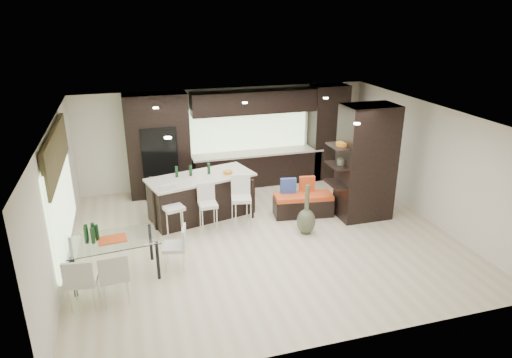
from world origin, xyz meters
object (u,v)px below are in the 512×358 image
object	(u,v)px
kitchen_island	(202,196)
chair_far	(83,283)
floor_vase	(307,209)
stool_right	(241,208)
stool_mid	(208,213)
chair_end	(175,250)
bench	(303,205)
stool_left	(174,217)
dining_table	(115,258)
chair_near	(114,278)

from	to	relation	value
kitchen_island	chair_far	bearing A→B (deg)	-144.72
kitchen_island	floor_vase	xyz separation A→B (m)	(2.06, -1.52, 0.06)
chair_far	stool_right	bearing A→B (deg)	39.94
stool_mid	chair_end	size ratio (longest dim) A/B	1.13
bench	chair_far	world-z (taller)	chair_far
stool_left	bench	size ratio (longest dim) A/B	0.66
stool_left	dining_table	distance (m)	1.83
stool_left	stool_mid	xyz separation A→B (m)	(0.75, 0.01, -0.02)
chair_near	stool_mid	bearing A→B (deg)	41.83
bench	stool_left	bearing A→B (deg)	-168.29
stool_right	chair_far	distance (m)	3.87
kitchen_island	chair_end	size ratio (longest dim) A/B	3.11
stool_left	floor_vase	size ratio (longest dim) A/B	0.81
stool_left	stool_mid	distance (m)	0.76
kitchen_island	stool_mid	bearing A→B (deg)	-104.25
stool_right	dining_table	bearing A→B (deg)	-143.30
dining_table	chair_end	world-z (taller)	chair_end
chair_far	chair_end	size ratio (longest dim) A/B	1.11
chair_far	kitchen_island	bearing A→B (deg)	56.79
stool_left	bench	xyz separation A→B (m)	(3.10, 0.21, -0.19)
dining_table	stool_left	bearing A→B (deg)	40.96
stool_right	chair_near	size ratio (longest dim) A/B	1.09
stool_mid	chair_near	xyz separation A→B (m)	(-2.00, -2.11, 0.00)
stool_mid	chair_far	bearing A→B (deg)	-140.39
stool_mid	dining_table	xyz separation A→B (m)	(-2.00, -1.34, -0.06)
stool_right	bench	size ratio (longest dim) A/B	0.70
stool_mid	stool_right	size ratio (longest dim) A/B	0.91
stool_left	stool_mid	size ratio (longest dim) A/B	1.04
floor_vase	chair_near	xyz separation A→B (m)	(-4.06, -1.42, -0.13)
kitchen_island	chair_far	size ratio (longest dim) A/B	2.79
dining_table	chair_end	size ratio (longest dim) A/B	2.03
chair_near	chair_end	size ratio (longest dim) A/B	1.13
bench	chair_near	bearing A→B (deg)	-144.14
bench	stool_mid	bearing A→B (deg)	-167.24
stool_mid	chair_far	size ratio (longest dim) A/B	1.01
stool_left	chair_end	world-z (taller)	stool_left
chair_near	chair_end	distance (m)	1.34
stool_left	kitchen_island	bearing A→B (deg)	31.67
kitchen_island	stool_right	world-z (taller)	kitchen_island
kitchen_island	dining_table	size ratio (longest dim) A/B	1.53
bench	dining_table	xyz separation A→B (m)	(-4.35, -1.54, 0.12)
kitchen_island	stool_left	size ratio (longest dim) A/B	2.66
stool_right	chair_near	distance (m)	3.46
kitchen_island	dining_table	bearing A→B (deg)	-147.02
stool_left	chair_end	bearing A→B (deg)	-112.53
kitchen_island	chair_near	distance (m)	3.56
kitchen_island	chair_near	bearing A→B (deg)	-138.52
bench	floor_vase	xyz separation A→B (m)	(-0.29, -0.89, 0.30)
stool_mid	chair_end	world-z (taller)	stool_mid
chair_near	kitchen_island	bearing A→B (deg)	51.02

